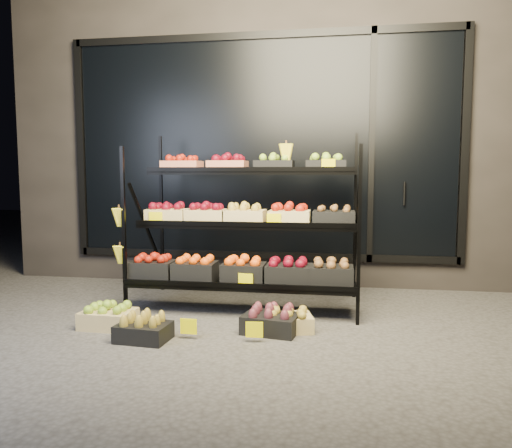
% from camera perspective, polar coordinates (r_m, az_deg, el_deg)
% --- Properties ---
extents(ground, '(24.00, 24.00, 0.00)m').
position_cam_1_polar(ground, '(4.25, -2.63, -11.48)').
color(ground, '#514F4C').
rests_on(ground, ground).
extents(building, '(6.00, 2.08, 3.50)m').
position_cam_1_polar(building, '(6.63, 1.95, 9.96)').
color(building, '#2D2826').
rests_on(building, ground).
extents(display_rack, '(2.18, 1.02, 1.66)m').
position_cam_1_polar(display_rack, '(4.67, -1.30, -0.04)').
color(display_rack, black).
rests_on(display_rack, ground).
extents(tag_floor_a, '(0.13, 0.01, 0.12)m').
position_cam_1_polar(tag_floor_a, '(3.92, -7.71, -12.08)').
color(tag_floor_a, '#EAE000').
rests_on(tag_floor_a, ground).
extents(tag_floor_b, '(0.13, 0.01, 0.12)m').
position_cam_1_polar(tag_floor_b, '(3.81, -0.20, -12.56)').
color(tag_floor_b, '#EAE000').
rests_on(tag_floor_b, ground).
extents(floor_crate_left, '(0.43, 0.32, 0.21)m').
position_cam_1_polar(floor_crate_left, '(4.33, -16.52, -10.03)').
color(floor_crate_left, '#CEB777').
rests_on(floor_crate_left, ground).
extents(floor_crate_midleft, '(0.41, 0.32, 0.20)m').
position_cam_1_polar(floor_crate_midleft, '(3.94, -12.74, -11.60)').
color(floor_crate_midleft, black).
rests_on(floor_crate_midleft, ground).
extents(floor_crate_midright, '(0.43, 0.36, 0.19)m').
position_cam_1_polar(floor_crate_midright, '(4.09, 3.72, -10.85)').
color(floor_crate_midright, '#CEB777').
rests_on(floor_crate_midright, ground).
extents(floor_crate_right, '(0.48, 0.39, 0.21)m').
position_cam_1_polar(floor_crate_right, '(4.04, 1.72, -10.94)').
color(floor_crate_right, black).
rests_on(floor_crate_right, ground).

